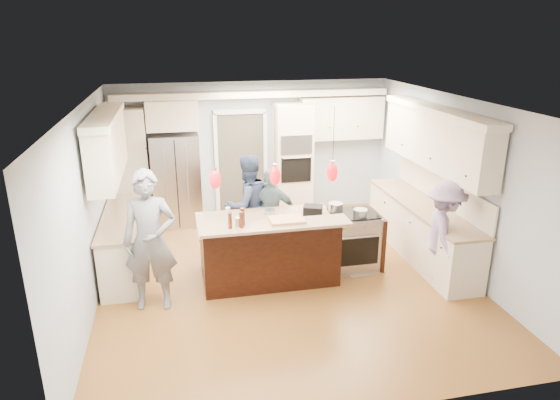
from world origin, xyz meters
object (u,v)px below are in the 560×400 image
(person_bar_end, at_px, (150,241))
(person_far_left, at_px, (248,205))
(kitchen_island, at_px, (268,248))
(island_range, at_px, (353,240))
(refrigerator, at_px, (177,180))

(person_bar_end, xyz_separation_m, person_far_left, (1.54, 1.46, -0.12))
(kitchen_island, xyz_separation_m, person_far_left, (-0.16, 0.94, 0.38))
(person_bar_end, bearing_deg, island_range, 17.65)
(kitchen_island, xyz_separation_m, island_range, (1.41, 0.08, -0.03))
(person_far_left, bearing_deg, person_bar_end, 23.20)
(kitchen_island, distance_m, island_range, 1.41)
(kitchen_island, bearing_deg, person_far_left, 99.94)
(island_range, relative_size, person_bar_end, 0.47)
(kitchen_island, distance_m, person_far_left, 1.02)
(refrigerator, height_order, kitchen_island, refrigerator)
(refrigerator, xyz_separation_m, island_range, (2.71, -2.49, -0.44))
(person_bar_end, relative_size, person_far_left, 1.14)
(kitchen_island, bearing_deg, island_range, 3.12)
(refrigerator, relative_size, island_range, 1.96)
(person_bar_end, bearing_deg, person_far_left, 50.24)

